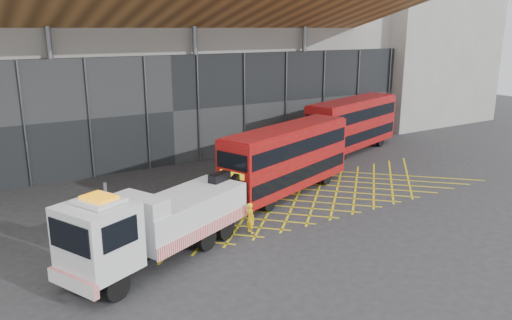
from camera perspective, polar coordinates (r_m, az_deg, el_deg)
ground_plane at (r=27.24m, az=-3.70°, el=-6.44°), size 120.00×120.00×0.00m
road_markings at (r=29.66m, az=4.50°, el=-4.63°), size 26.36×7.16×0.01m
construction_building at (r=43.10m, az=-13.61°, el=13.26°), size 55.00×23.97×18.00m
east_building at (r=58.36m, az=17.39°, el=14.33°), size 15.00×12.00×20.00m
recovery_truck at (r=22.03m, az=-11.39°, el=-7.02°), size 10.68×6.22×3.86m
bus_towed at (r=30.32m, az=3.57°, el=0.37°), size 10.39×5.67×4.16m
bus_second at (r=41.61m, az=10.96°, el=4.22°), size 10.77×5.61×4.30m
worker at (r=24.86m, az=-0.64°, el=-6.62°), size 0.40×0.58×1.55m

